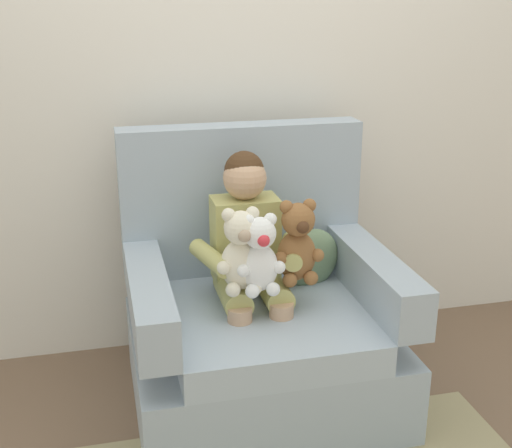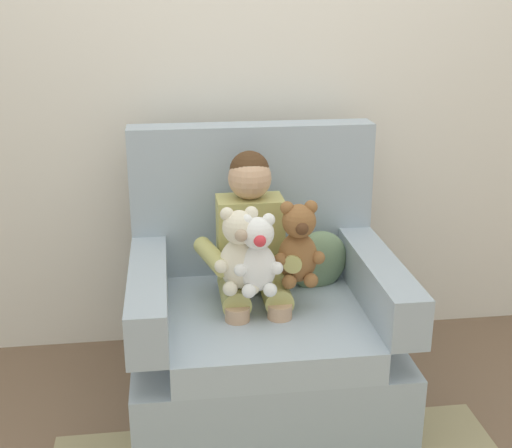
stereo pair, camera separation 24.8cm
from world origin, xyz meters
name	(u,v)px [view 1 (the left image)]	position (x,y,z in m)	size (l,w,h in m)	color
ground_plane	(262,399)	(0.00, 0.00, 0.00)	(8.00, 8.00, 0.00)	brown
back_wall	(227,63)	(0.00, 0.64, 1.30)	(6.00, 0.10, 2.60)	silver
armchair	(259,321)	(0.00, 0.05, 0.33)	(1.02, 0.89, 1.08)	#9EADBC
seated_child	(249,248)	(-0.04, 0.07, 0.65)	(0.45, 0.39, 0.82)	tan
plush_cream	(241,253)	(-0.10, -0.09, 0.70)	(0.19, 0.16, 0.32)	silver
plush_brown	(297,244)	(0.12, -0.06, 0.70)	(0.19, 0.16, 0.33)	brown
plush_white	(260,256)	(-0.04, -0.12, 0.69)	(0.18, 0.15, 0.30)	white
throw_pillow	(311,259)	(0.25, 0.16, 0.54)	(0.26, 0.12, 0.26)	slate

